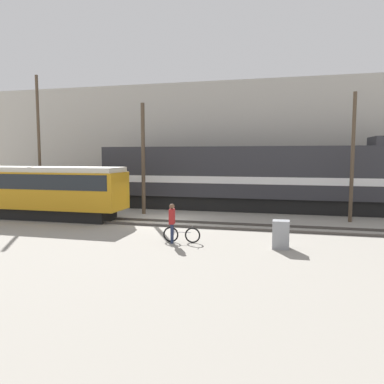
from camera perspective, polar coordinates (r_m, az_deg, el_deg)
ground_plane at (r=22.72m, az=-4.00°, el=-4.42°), size 120.00×120.00×0.00m
track_near at (r=21.75m, az=-4.84°, el=-4.69°), size 60.00×1.50×0.14m
track_far at (r=28.16m, az=-0.36°, el=-2.31°), size 60.00×1.51×0.14m
building_backdrop at (r=34.34m, az=2.41°, el=7.35°), size 41.22×6.00×10.00m
freight_locomotive at (r=27.15m, az=9.18°, el=2.26°), size 21.79×3.04×5.17m
streetcar at (r=25.66m, az=-23.49°, el=0.46°), size 12.43×2.54×3.24m
bicycle at (r=17.06m, az=-1.59°, el=-6.54°), size 1.72×0.44×0.77m
person at (r=16.86m, az=-3.07°, el=-4.13°), size 0.25×0.38×1.79m
utility_pole_left at (r=29.30m, az=-22.29°, el=6.87°), size 0.21×0.21×9.62m
utility_pole_center at (r=25.39m, az=-7.45°, el=5.00°), size 0.26×0.26×7.41m
utility_pole_right at (r=23.92m, az=23.27°, el=4.81°), size 0.22×0.22×7.61m
signal_box at (r=16.42m, az=13.38°, el=-6.31°), size 0.70×0.60×1.20m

